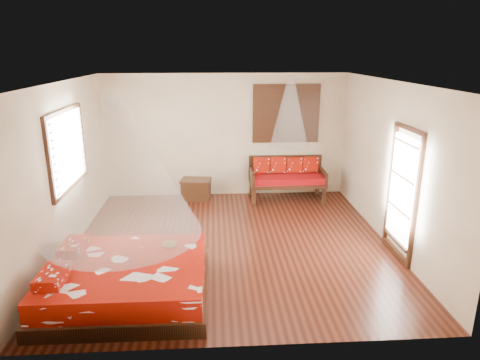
# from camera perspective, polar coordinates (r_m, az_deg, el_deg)

# --- Properties ---
(room) EXTENTS (5.54, 5.54, 2.84)m
(room) POSITION_cam_1_polar(r_m,az_deg,el_deg) (7.17, -1.19, 1.71)
(room) COLOR black
(room) RESTS_ON ground
(bed) EXTENTS (2.20, 1.99, 0.65)m
(bed) POSITION_cam_1_polar(r_m,az_deg,el_deg) (6.24, -14.91, -12.76)
(bed) COLOR black
(bed) RESTS_ON floor
(daybed) EXTENTS (1.70, 0.75, 0.94)m
(daybed) POSITION_cam_1_polar(r_m,az_deg,el_deg) (9.83, 6.25, 0.52)
(daybed) COLOR black
(daybed) RESTS_ON floor
(storage_chest) EXTENTS (0.73, 0.58, 0.46)m
(storage_chest) POSITION_cam_1_polar(r_m,az_deg,el_deg) (9.85, -5.88, -1.18)
(storage_chest) COLOR black
(storage_chest) RESTS_ON floor
(shutter_panel) EXTENTS (1.52, 0.06, 1.32)m
(shutter_panel) POSITION_cam_1_polar(r_m,az_deg,el_deg) (9.87, 6.17, 8.79)
(shutter_panel) COLOR black
(shutter_panel) RESTS_ON wall_back
(window_left) EXTENTS (0.10, 1.74, 1.34)m
(window_left) POSITION_cam_1_polar(r_m,az_deg,el_deg) (7.67, -21.97, 3.80)
(window_left) COLOR black
(window_left) RESTS_ON wall_left
(glazed_door) EXTENTS (0.08, 1.02, 2.16)m
(glazed_door) POSITION_cam_1_polar(r_m,az_deg,el_deg) (7.33, 20.79, -1.78)
(glazed_door) COLOR black
(glazed_door) RESTS_ON floor
(wine_tray) EXTENTS (0.24, 0.24, 0.19)m
(wine_tray) POSITION_cam_1_polar(r_m,az_deg,el_deg) (6.50, -9.45, -8.17)
(wine_tray) COLOR brown
(wine_tray) RESTS_ON bed
(mosquito_net_main) EXTENTS (2.07, 2.07, 1.80)m
(mosquito_net_main) POSITION_cam_1_polar(r_m,az_deg,el_deg) (5.63, -15.92, 1.53)
(mosquito_net_main) COLOR white
(mosquito_net_main) RESTS_ON ceiling
(mosquito_net_daybed) EXTENTS (0.84, 0.84, 1.50)m
(mosquito_net_daybed) POSITION_cam_1_polar(r_m,az_deg,el_deg) (9.40, 6.67, 8.99)
(mosquito_net_daybed) COLOR white
(mosquito_net_daybed) RESTS_ON ceiling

